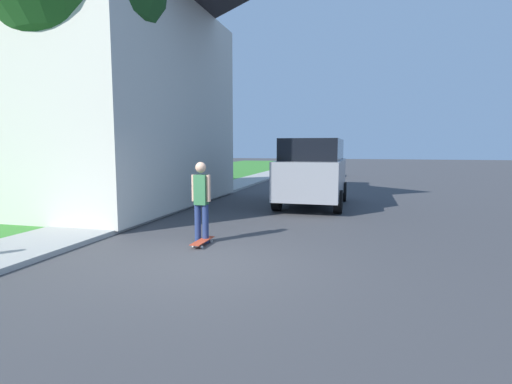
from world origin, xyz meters
TOP-DOWN VIEW (x-y plane):
  - ground_plane at (0.00, 0.00)m, footprint 120.00×120.00m
  - lawn at (-8.00, 6.00)m, footprint 10.00×80.00m
  - sidewalk at (-3.60, 6.00)m, footprint 1.80×80.00m
  - house at (-7.61, 5.59)m, footprint 10.79×9.07m
  - suv_parked at (1.06, 7.09)m, footprint 2.10×4.45m
  - car_down_street at (-0.29, 19.97)m, footprint 1.86×4.35m
  - skateboarder at (-0.52, 1.27)m, footprint 0.41×0.22m
  - skateboard at (-0.42, 1.08)m, footprint 0.21×0.83m

SIDE VIEW (x-z plane):
  - ground_plane at x=0.00m, z-range 0.00..0.00m
  - lawn at x=-8.00m, z-range 0.00..0.08m
  - sidewalk at x=-3.60m, z-range 0.00..0.10m
  - skateboard at x=-0.42m, z-range 0.03..0.13m
  - car_down_street at x=-0.29m, z-range -0.03..1.31m
  - skateboarder at x=-0.52m, z-range 0.09..1.75m
  - suv_parked at x=1.06m, z-range 0.09..2.31m
  - house at x=-7.61m, z-range 0.24..9.27m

